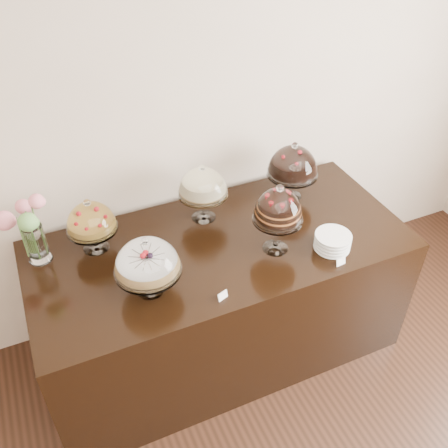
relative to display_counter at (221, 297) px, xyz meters
name	(u,v)px	position (x,y,z in m)	size (l,w,h in m)	color
wall_back	(180,109)	(-0.01, 0.55, 1.05)	(5.00, 0.04, 3.00)	beige
display_counter	(221,297)	(0.00, 0.00, 0.00)	(2.20, 1.00, 0.90)	black
cake_stand_sugar_sponge	(147,260)	(-0.48, -0.19, 0.66)	(0.34, 0.34, 0.35)	white
cake_stand_choco_layer	(278,208)	(0.27, -0.16, 0.74)	(0.28, 0.28, 0.44)	white
cake_stand_cheesecake	(203,185)	(0.00, 0.27, 0.69)	(0.30, 0.30, 0.38)	white
cake_stand_dark_choco	(293,163)	(0.60, 0.25, 0.70)	(0.33, 0.33, 0.40)	white
cake_stand_fruit_tart	(91,219)	(-0.67, 0.25, 0.66)	(0.28, 0.28, 0.34)	white
flower_vase	(28,229)	(-0.99, 0.28, 0.68)	(0.27, 0.29, 0.43)	white
plate_stack	(333,242)	(0.56, -0.29, 0.50)	(0.20, 0.20, 0.09)	white
price_card_left	(223,296)	(-0.16, -0.40, 0.47)	(0.06, 0.01, 0.04)	white
price_card_right	(341,262)	(0.53, -0.43, 0.47)	(0.06, 0.01, 0.04)	white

